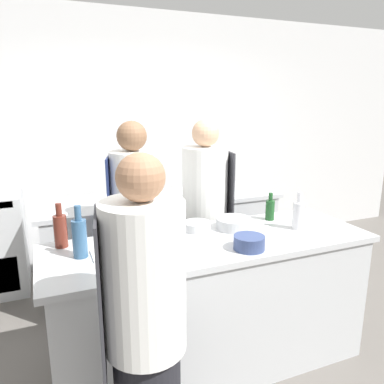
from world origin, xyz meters
name	(u,v)px	position (x,y,z in m)	size (l,w,h in m)	color
ground_plane	(210,362)	(0.00, 0.00, 0.00)	(16.00, 16.00, 0.00)	#605B56
wall_back	(133,140)	(0.00, 2.13, 1.40)	(8.00, 0.06, 2.80)	silver
prep_counter	(211,303)	(0.00, 0.00, 0.47)	(2.20, 0.74, 0.94)	#B7BABC
pass_counter	(163,243)	(0.04, 1.21, 0.47)	(2.31, 0.69, 0.94)	#B7BABC
chef_at_prep_near	(145,334)	(-0.64, -0.66, 0.82)	(0.40, 0.38, 1.64)	black
chef_at_stove	(205,219)	(0.26, 0.68, 0.84)	(0.42, 0.40, 1.69)	black
chef_at_pass_far	(135,229)	(-0.37, 0.65, 0.85)	(0.40, 0.39, 1.70)	black
bottle_olive_oil	(270,209)	(0.60, 0.23, 1.02)	(0.07, 0.07, 0.21)	#19471E
bottle_vinegar	(298,215)	(0.67, -0.03, 1.05)	(0.08, 0.08, 0.27)	silver
bottle_wine	(60,230)	(-0.93, 0.26, 1.05)	(0.08, 0.08, 0.29)	#5B2319
bottle_cooking_oil	(80,237)	(-0.84, 0.05, 1.06)	(0.09, 0.09, 0.32)	#2D5175
bowl_mixing_large	(249,243)	(0.15, -0.23, 0.98)	(0.20, 0.20, 0.09)	navy
bowl_prep_small	(234,223)	(0.24, 0.15, 0.98)	(0.25, 0.25, 0.08)	#B7BABC
bowl_ceramic_blue	(173,237)	(-0.25, 0.06, 0.98)	(0.17, 0.17, 0.08)	white
bowl_wooden_salad	(197,226)	(-0.02, 0.22, 0.97)	(0.20, 0.20, 0.06)	#B7BABC
cutting_board	(127,251)	(-0.57, 0.02, 0.94)	(0.42, 0.19, 0.01)	white
stockpot	(218,179)	(0.64, 1.21, 1.06)	(0.23, 0.23, 0.25)	#B7BABC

